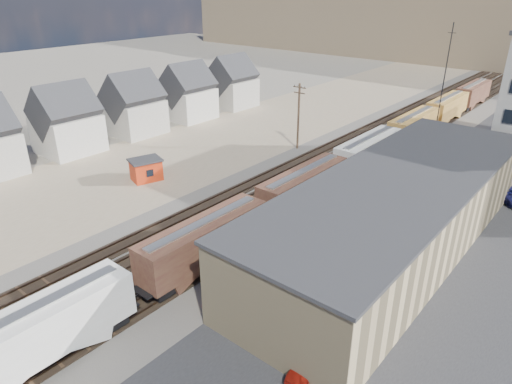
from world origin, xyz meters
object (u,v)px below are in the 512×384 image
Objects in this scene: parked_car_red at (306,365)px; parked_car_blue at (511,195)px; maintenance_shed at (146,169)px; freight_train at (339,167)px; utility_pole_north at (298,115)px.

parked_car_red is 0.70× the size of parked_car_blue.
maintenance_shed reaches higher than parked_car_blue.
maintenance_shed is 1.17× the size of parked_car_red.
freight_train is at bearing 105.56° from parked_car_red.
parked_car_blue is (29.80, 0.81, -4.51)m from utility_pole_north.
maintenance_shed reaches higher than parked_car_red.
freight_train is 25.80× the size of maintenance_shed.
utility_pole_north is 24.13m from maintenance_shed.
utility_pole_north is at bearing 114.66° from parked_car_red.
freight_train is 15.32m from utility_pole_north.
utility_pole_north is 1.77× the size of parked_car_blue.
maintenance_shed is (-7.89, -22.48, -3.83)m from utility_pole_north.
maintenance_shed is at bearing -109.33° from utility_pole_north.
parked_car_blue reaches higher than parked_car_red.
maintenance_shed is 0.82× the size of parked_car_blue.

